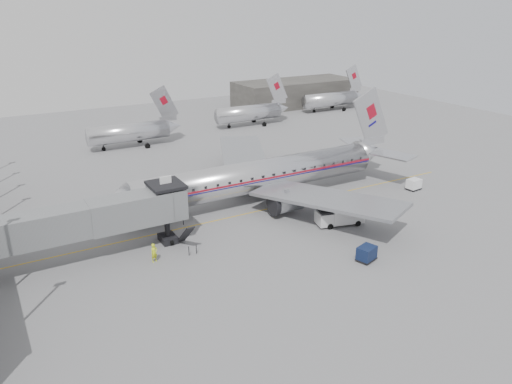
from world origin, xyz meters
TOP-DOWN VIEW (x-y plane):
  - ground at (0.00, 0.00)m, footprint 160.00×160.00m
  - hangar at (45.00, 60.00)m, footprint 30.00×12.00m
  - apron_line at (3.00, 6.00)m, footprint 60.00×0.15m
  - jet_bridge at (-16.66, 3.67)m, footprint 21.00×6.20m
  - distant_aircraft_near at (-1.79, 42.00)m, footprint 16.39×3.20m
  - distant_aircraft_mid at (24.21, 46.00)m, footprint 16.39×3.20m
  - distant_aircraft_far at (48.21, 50.00)m, footprint 16.39×3.20m
  - airliner at (5.64, 9.00)m, footprint 41.15×38.17m
  - service_van at (9.22, -1.98)m, footprint 5.69×3.35m
  - baggage_cart_navy at (6.00, -10.00)m, footprint 2.23×1.93m
  - baggage_cart_white at (25.00, 2.00)m, footprint 2.03×1.63m
  - ramp_worker at (-12.00, 0.07)m, footprint 0.81×0.66m

SIDE VIEW (x-z plane):
  - ground at x=0.00m, z-range 0.00..0.00m
  - apron_line at x=3.00m, z-range 0.00..0.01m
  - baggage_cart_white at x=25.00m, z-range 0.05..1.52m
  - baggage_cart_navy at x=6.00m, z-range 0.05..1.54m
  - ramp_worker at x=-12.00m, z-range 0.00..1.93m
  - service_van at x=9.22m, z-range 0.06..2.58m
  - distant_aircraft_near at x=-1.79m, z-range -2.40..7.86m
  - distant_aircraft_mid at x=24.21m, z-range -2.40..7.86m
  - distant_aircraft_far at x=48.21m, z-range -2.40..7.86m
  - hangar at x=45.00m, z-range 0.00..6.00m
  - airliner at x=5.64m, z-range -3.24..9.79m
  - jet_bridge at x=-16.66m, z-range 0.63..7.73m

